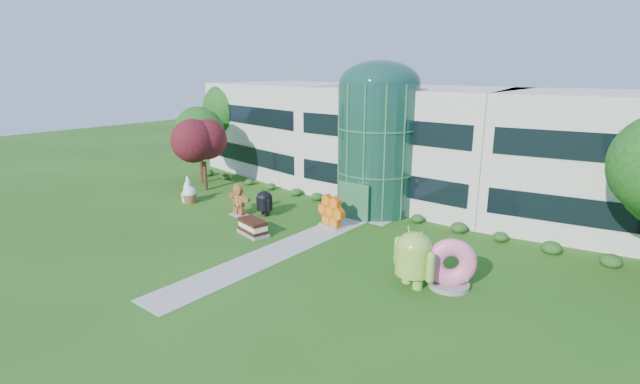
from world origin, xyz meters
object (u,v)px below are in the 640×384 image
Objects in this scene: android_green at (414,255)px; donut at (451,262)px; android_black at (264,201)px; gingerbread at (239,199)px.

android_green reaches higher than donut.
android_green reaches higher than android_black.
gingerbread is (-17.46, 1.28, -0.07)m from donut.
android_black is 1.96m from gingerbread.
android_black is (-14.39, 3.54, -0.58)m from android_green.
gingerbread reaches higher than android_black.
gingerbread is at bearing 143.59° from donut.
android_green is 1.23× the size of gingerbread.
android_black is at bearing 138.84° from donut.
android_black is 16.15m from donut.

